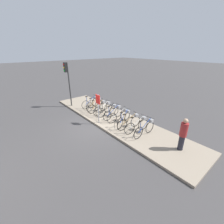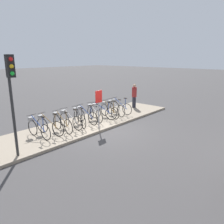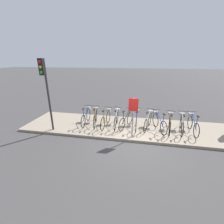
{
  "view_description": "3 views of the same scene",
  "coord_description": "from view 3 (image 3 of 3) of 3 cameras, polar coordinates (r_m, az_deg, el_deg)",
  "views": [
    {
      "loc": [
        7.38,
        -4.83,
        4.73
      ],
      "look_at": [
        0.69,
        0.75,
        1.04
      ],
      "focal_mm": 24.0,
      "sensor_mm": 36.0,
      "label": 1
    },
    {
      "loc": [
        -7.68,
        -7.19,
        3.69
      ],
      "look_at": [
        0.78,
        0.24,
        0.8
      ],
      "focal_mm": 35.0,
      "sensor_mm": 36.0,
      "label": 2
    },
    {
      "loc": [
        0.07,
        -6.25,
        3.71
      ],
      "look_at": [
        -1.27,
        0.94,
        1.11
      ],
      "focal_mm": 24.0,
      "sensor_mm": 36.0,
      "label": 3
    }
  ],
  "objects": [
    {
      "name": "sidewalk",
      "position": [
        8.53,
        9.13,
        -6.07
      ],
      "size": [
        12.57,
        2.92,
        0.12
      ],
      "color": "gray",
      "rests_on": "ground_plane"
    },
    {
      "name": "parked_bicycle_8",
      "position": [
        8.37,
        21.2,
        -3.83
      ],
      "size": [
        0.47,
        1.72,
        1.06
      ],
      "color": "black",
      "rests_on": "sidewalk"
    },
    {
      "name": "parked_bicycle_7",
      "position": [
        8.33,
        17.38,
        -3.49
      ],
      "size": [
        0.68,
        1.66,
        1.06
      ],
      "color": "black",
      "rests_on": "sidewalk"
    },
    {
      "name": "parked_bicycle_10",
      "position": [
        8.73,
        28.39,
        -3.97
      ],
      "size": [
        0.46,
        1.74,
        1.06
      ],
      "color": "black",
      "rests_on": "sidewalk"
    },
    {
      "name": "sign_post",
      "position": [
        6.92,
        8.05,
        0.24
      ],
      "size": [
        0.44,
        0.07,
        1.94
      ],
      "color": "#99999E",
      "rests_on": "sidewalk"
    },
    {
      "name": "ground_plane",
      "position": [
        7.27,
        8.7,
        -11.42
      ],
      "size": [
        120.0,
        120.0,
        0.0
      ],
      "primitive_type": "plane",
      "color": "#423F3F"
    },
    {
      "name": "parked_bicycle_3",
      "position": [
        8.39,
        1.7,
        -2.39
      ],
      "size": [
        0.46,
        1.74,
        1.06
      ],
      "color": "black",
      "rests_on": "sidewalk"
    },
    {
      "name": "parked_bicycle_0",
      "position": [
        8.84,
        -9.75,
        -1.51
      ],
      "size": [
        0.46,
        1.74,
        1.06
      ],
      "color": "black",
      "rests_on": "sidewalk"
    },
    {
      "name": "traffic_light",
      "position": [
        7.94,
        -24.19,
        10.73
      ],
      "size": [
        0.24,
        0.4,
        3.63
      ],
      "color": "#2D2D2D",
      "rests_on": "sidewalk"
    },
    {
      "name": "parked_bicycle_1",
      "position": [
        8.66,
        -6.34,
        -1.79
      ],
      "size": [
        0.5,
        1.71,
        1.06
      ],
      "color": "black",
      "rests_on": "sidewalk"
    },
    {
      "name": "parked_bicycle_2",
      "position": [
        8.4,
        -2.26,
        -2.36
      ],
      "size": [
        0.46,
        1.73,
        1.06
      ],
      "color": "black",
      "rests_on": "sidewalk"
    },
    {
      "name": "parked_bicycle_9",
      "position": [
        8.54,
        25.05,
        -3.92
      ],
      "size": [
        0.47,
        1.72,
        1.06
      ],
      "color": "black",
      "rests_on": "sidewalk"
    },
    {
      "name": "parked_bicycle_6",
      "position": [
        8.36,
        13.65,
        -3.05
      ],
      "size": [
        0.6,
        1.69,
        1.06
      ],
      "color": "black",
      "rests_on": "sidewalk"
    },
    {
      "name": "parked_bicycle_5",
      "position": [
        8.35,
        9.31,
        -2.75
      ],
      "size": [
        0.46,
        1.74,
        1.06
      ],
      "color": "black",
      "rests_on": "sidewalk"
    },
    {
      "name": "parked_bicycle_4",
      "position": [
        8.3,
        5.69,
        -2.73
      ],
      "size": [
        0.7,
        1.64,
        1.06
      ],
      "color": "black",
      "rests_on": "sidewalk"
    }
  ]
}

